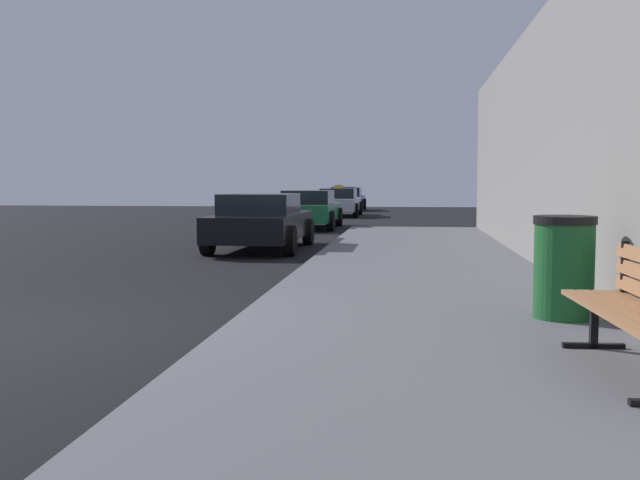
# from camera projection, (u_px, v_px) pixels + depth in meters

# --- Properties ---
(ground_plane) EXTENTS (80.00, 80.00, 0.00)m
(ground_plane) POSITION_uv_depth(u_px,v_px,m) (37.00, 331.00, 7.43)
(ground_plane) COLOR black
(sidewalk) EXTENTS (4.00, 32.00, 0.15)m
(sidewalk) POSITION_uv_depth(u_px,v_px,m) (435.00, 334.00, 6.95)
(sidewalk) COLOR #5B5B60
(sidewalk) RESTS_ON ground_plane
(trash_bin) EXTENTS (0.62, 0.62, 1.03)m
(trash_bin) POSITION_uv_depth(u_px,v_px,m) (564.00, 267.00, 7.32)
(trash_bin) COLOR #195926
(trash_bin) RESTS_ON sidewalk
(car_black) EXTENTS (1.97, 4.40, 1.27)m
(car_black) POSITION_uv_depth(u_px,v_px,m) (261.00, 221.00, 16.49)
(car_black) COLOR black
(car_black) RESTS_ON ground_plane
(car_green) EXTENTS (1.95, 4.49, 1.27)m
(car_green) POSITION_uv_depth(u_px,v_px,m) (309.00, 209.00, 24.38)
(car_green) COLOR #196638
(car_green) RESTS_ON ground_plane
(car_silver) EXTENTS (1.96, 4.54, 1.43)m
(car_silver) POSITION_uv_depth(u_px,v_px,m) (339.00, 202.00, 33.53)
(car_silver) COLOR #B7B7BF
(car_silver) RESTS_ON ground_plane
(car_blue) EXTENTS (2.00, 4.14, 1.27)m
(car_blue) POSITION_uv_depth(u_px,v_px,m) (347.00, 199.00, 40.70)
(car_blue) COLOR #233899
(car_blue) RESTS_ON ground_plane
(car_white) EXTENTS (2.01, 4.51, 1.27)m
(car_white) POSITION_uv_depth(u_px,v_px,m) (344.00, 196.00, 50.01)
(car_white) COLOR white
(car_white) RESTS_ON ground_plane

